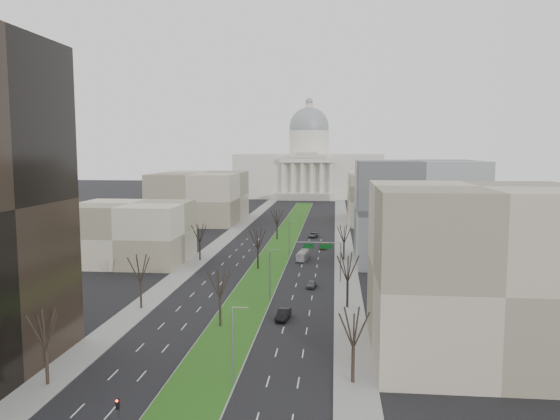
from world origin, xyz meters
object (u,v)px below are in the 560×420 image
Objects in this scene: car_grey_near at (312,284)px; box_van at (303,255)px; car_red at (324,246)px; car_black at (283,314)px; car_grey_far at (313,235)px.

box_van reaches higher than car_grey_near.
car_grey_near is 0.49× the size of box_van.
car_red reaches higher than car_grey_near.
car_black reaches higher than car_grey_near.
box_van is (-1.16, -34.50, 0.39)m from car_grey_far.
car_grey_far is (1.38, 81.17, -0.06)m from car_black.
car_grey_near is 20.60m from car_black.
box_van is at bearing -98.10° from car_red.
car_grey_far reaches higher than car_grey_near.
car_black reaches higher than car_red.
car_grey_far is 0.66× the size of box_van.
car_red is 0.61× the size of box_van.
car_black reaches higher than car_grey_far.
car_red is at bearing 79.52° from box_van.
car_grey_near is at bearing -83.41° from car_red.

